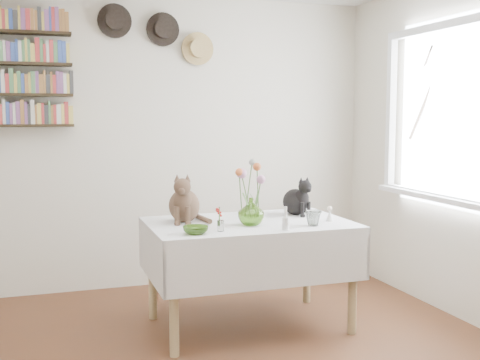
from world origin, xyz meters
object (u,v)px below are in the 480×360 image
object	(u,v)px
tabby_cat	(184,197)
bookshelf_unit	(5,68)
black_cat	(295,195)
flower_vase	(251,211)
dining_table	(249,248)

from	to	relation	value
tabby_cat	bookshelf_unit	distance (m)	1.80
tabby_cat	black_cat	xyz separation A→B (m)	(0.85, 0.03, -0.03)
flower_vase	bookshelf_unit	xyz separation A→B (m)	(-1.56, 1.29, 1.01)
tabby_cat	flower_vase	distance (m)	0.49
dining_table	black_cat	size ratio (longest dim) A/B	4.74
tabby_cat	bookshelf_unit	xyz separation A→B (m)	(-1.17, 1.02, 0.92)
dining_table	flower_vase	size ratio (longest dim) A/B	7.52
dining_table	flower_vase	bearing A→B (deg)	-103.49
flower_vase	black_cat	bearing A→B (deg)	33.60
flower_vase	bookshelf_unit	distance (m)	2.26
dining_table	black_cat	distance (m)	0.57
dining_table	bookshelf_unit	bearing A→B (deg)	143.67
black_cat	flower_vase	bearing A→B (deg)	-162.52
tabby_cat	bookshelf_unit	size ratio (longest dim) A/B	0.35
dining_table	black_cat	bearing A→B (deg)	23.12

